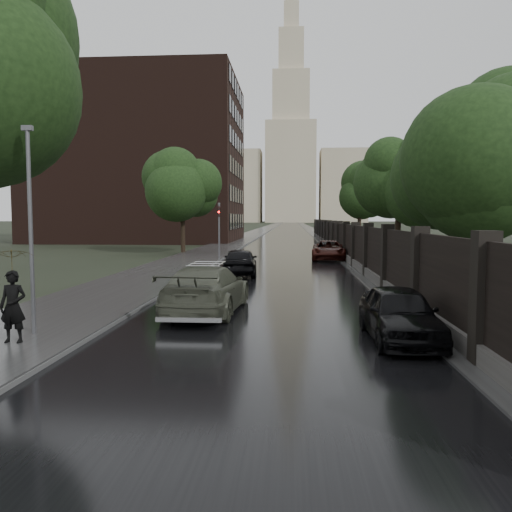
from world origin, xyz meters
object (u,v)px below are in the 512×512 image
object	(u,v)px
volga_sedan	(207,289)
hatchback_left	(240,262)
tree_right_b	(399,186)
car_right_far	(329,250)
traffic_light	(219,225)
car_right_near	(399,314)
tree_right_a	(485,160)
tree_left_far	(182,189)
tree_right_c	(360,197)
pedestrian_umbrella	(11,267)
lamp_post	(31,229)

from	to	relation	value
volga_sedan	hatchback_left	xyz separation A→B (m)	(0.00, 10.07, -0.03)
tree_right_b	car_right_far	world-z (taller)	tree_right_b
traffic_light	volga_sedan	world-z (taller)	traffic_light
traffic_light	car_right_near	size ratio (longest dim) A/B	1.03
tree_right_a	car_right_far	world-z (taller)	tree_right_a
tree_left_far	tree_right_c	world-z (taller)	tree_left_far
tree_right_a	tree_right_c	size ratio (longest dim) A/B	1.00
volga_sedan	pedestrian_umbrella	size ratio (longest dim) A/B	2.01
tree_right_b	lamp_post	xyz separation A→B (m)	(-12.90, -20.50, -2.28)
tree_left_far	car_right_far	xyz separation A→B (m)	(11.40, -5.07, -4.56)
tree_right_b	lamp_post	bearing A→B (deg)	-122.18
pedestrian_umbrella	hatchback_left	bearing A→B (deg)	74.24
tree_left_far	pedestrian_umbrella	size ratio (longest dim) A/B	2.91
tree_right_a	tree_right_b	world-z (taller)	same
tree_right_c	lamp_post	distance (m)	40.67
car_right_far	lamp_post	bearing A→B (deg)	-106.95
volga_sedan	hatchback_left	bearing A→B (deg)	-86.65
volga_sedan	car_right_far	bearing A→B (deg)	-101.41
tree_right_c	hatchback_left	world-z (taller)	tree_right_c
pedestrian_umbrella	volga_sedan	bearing A→B (deg)	49.96
tree_right_b	tree_right_c	size ratio (longest dim) A/B	1.00
tree_right_c	car_right_near	world-z (taller)	tree_right_c
car_right_far	pedestrian_umbrella	xyz separation A→B (m)	(-8.79, -24.33, 1.17)
tree_right_b	pedestrian_umbrella	size ratio (longest dim) A/B	2.76
tree_left_far	volga_sedan	bearing A→B (deg)	-75.97
tree_right_b	hatchback_left	bearing A→B (deg)	-144.07
car_right_far	hatchback_left	bearing A→B (deg)	-114.63
tree_right_a	hatchback_left	bearing A→B (deg)	142.02
volga_sedan	tree_right_b	bearing A→B (deg)	-115.61
car_right_near	car_right_far	xyz separation A→B (m)	(0.00, 22.93, 0.02)
tree_right_c	pedestrian_umbrella	size ratio (longest dim) A/B	2.76
pedestrian_umbrella	tree_right_a	bearing A→B (deg)	27.84
traffic_light	tree_right_c	bearing A→B (deg)	51.82
tree_right_c	car_right_far	xyz separation A→B (m)	(-4.10, -15.07, -4.27)
hatchback_left	pedestrian_umbrella	distance (m)	15.13
tree_right_a	volga_sedan	xyz separation A→B (m)	(-9.30, -2.81, -4.21)
tree_right_a	volga_sedan	distance (m)	10.59
tree_left_far	volga_sedan	size ratio (longest dim) A/B	1.45
traffic_light	volga_sedan	xyz separation A→B (m)	(2.50, -19.81, -1.66)
tree_right_a	tree_right_c	distance (m)	32.00
tree_right_c	tree_right_b	bearing A→B (deg)	-90.00
traffic_light	hatchback_left	bearing A→B (deg)	-75.60
tree_right_b	tree_right_c	distance (m)	18.00
tree_right_c	hatchback_left	xyz separation A→B (m)	(-9.30, -24.74, -4.24)
lamp_post	traffic_light	size ratio (longest dim) A/B	1.28
hatchback_left	tree_right_b	bearing A→B (deg)	-147.58
traffic_light	hatchback_left	distance (m)	10.19
lamp_post	hatchback_left	world-z (taller)	lamp_post
tree_left_far	car_right_near	bearing A→B (deg)	-67.85
tree_right_a	lamp_post	bearing A→B (deg)	-153.26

